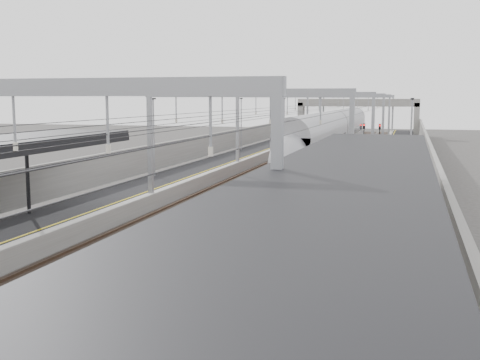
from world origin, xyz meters
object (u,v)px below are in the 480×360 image
Objects in this scene: train at (331,144)px; bench at (331,340)px; signal_green at (301,131)px; overbridge at (358,108)px.

train reaches higher than bench.
train is at bearing -71.40° from signal_green.
signal_green is (-13.20, 70.19, 0.81)m from bench.
overbridge is at bearing 91.73° from train.
overbridge is 6.33× the size of signal_green.
bench is at bearing -85.42° from overbridge.
bench is (6.50, -50.28, -0.63)m from train.
signal_green is (-5.20, -29.77, -2.89)m from overbridge.
bench is (8.00, -99.95, -3.71)m from overbridge.
signal_green is at bearing 108.60° from train.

